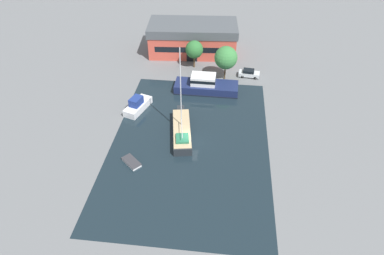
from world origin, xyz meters
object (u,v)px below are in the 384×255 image
Objects in this scene: sailboat_moored at (182,130)px; cabin_boat at (138,105)px; quay_tree_near_building at (194,50)px; quay_tree_by_water at (226,58)px; parked_car at (249,73)px; warehouse_building at (193,38)px; motor_cruiser at (206,85)px; small_dinghy at (131,162)px.

cabin_boat is at bearing 136.57° from sailboat_moored.
quay_tree_near_building is at bearing 82.26° from cabin_boat.
quay_tree_by_water reaches higher than quay_tree_near_building.
warehouse_building is at bearing -122.64° from parked_car.
motor_cruiser is at bearing -125.26° from quay_tree_by_water.
parked_car is 32.71m from small_dinghy.
cabin_boat is at bearing -49.31° from parked_car.
small_dinghy is (-6.09, -30.31, -3.82)m from quay_tree_near_building.
quay_tree_by_water is at bearing -32.35° from quay_tree_near_building.
small_dinghy is at bearing -139.82° from sailboat_moored.
motor_cruiser is (2.78, 13.47, 0.41)m from sailboat_moored.
parked_car is at bearing -42.21° from warehouse_building.
parked_car is 0.66× the size of cabin_boat.
small_dinghy is 0.52× the size of cabin_boat.
sailboat_moored is (1.50, -29.88, -2.61)m from warehouse_building.
quay_tree_near_building is 31.15m from small_dinghy.
parked_car is (11.60, -2.81, -3.27)m from quay_tree_near_building.
quay_tree_by_water is at bearing -68.26° from parked_car.
warehouse_building reaches higher than motor_cruiser.
cabin_boat reaches higher than small_dinghy.
motor_cruiser is at bearing 68.77° from sailboat_moored.
motor_cruiser is at bearing 52.13° from cabin_boat.
cabin_boat is (-7.23, -24.03, -2.46)m from warehouse_building.
motor_cruiser is (4.28, -16.41, -2.20)m from warehouse_building.
quay_tree_by_water is 29.38m from small_dinghy.
quay_tree_by_water reaches higher than small_dinghy.
warehouse_building is at bearing 98.75° from quay_tree_near_building.
quay_tree_by_water reaches higher than parked_car.
warehouse_building is 25.21m from cabin_boat.
small_dinghy is (-12.77, -26.08, -4.47)m from quay_tree_by_water.
warehouse_building reaches higher than cabin_boat.
motor_cruiser reaches higher than small_dinghy.
parked_car is 1.27× the size of small_dinghy.
quay_tree_by_water is at bearing 58.59° from cabin_boat.
motor_cruiser is (-8.43, -6.39, 0.42)m from parked_car.
motor_cruiser is (3.17, -9.20, -2.85)m from quay_tree_near_building.
small_dinghy is at bearing 157.08° from motor_cruiser.
warehouse_building is at bearing 83.30° from sailboat_moored.
parked_car is (4.92, 1.42, -3.92)m from quay_tree_by_water.
quay_tree_near_building is 0.49× the size of motor_cruiser.
quay_tree_near_building is at bearing 31.11° from small_dinghy.
sailboat_moored is at bearing -15.23° from cabin_boat.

